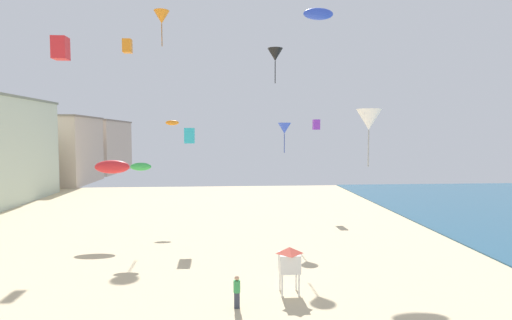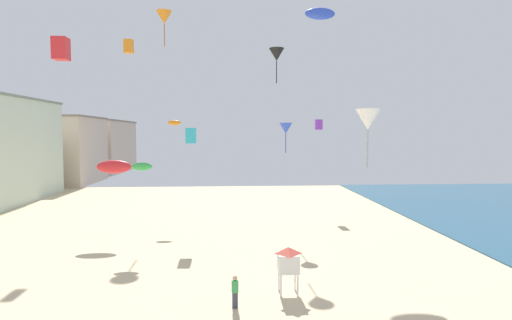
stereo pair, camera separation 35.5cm
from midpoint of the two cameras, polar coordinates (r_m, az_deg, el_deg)
boardwalk_hotel_far at (r=79.02m, az=-26.78°, el=1.29°), size 15.40×14.74×11.66m
boardwalk_hotel_distant at (r=98.47m, az=-21.96°, el=1.81°), size 14.89×21.64×11.60m
kite_flyer at (r=21.06m, az=-2.46°, el=-17.79°), size 0.34×0.34×1.64m
lifeguard_stand at (r=22.53m, az=5.02°, el=-13.86°), size 1.10×1.10×2.55m
kite_orange_box at (r=33.85m, az=-17.18°, el=15.03°), size 0.65×0.65×1.02m
kite_cyan_box at (r=35.04m, az=-8.86°, el=3.40°), size 0.84×0.84×1.31m
kite_green_parafoil at (r=31.64m, az=-15.45°, el=-0.90°), size 1.56×0.43×0.61m
kite_red_parafoil at (r=35.91m, az=-19.08°, el=-0.90°), size 2.86×0.80×1.11m
kite_white_delta at (r=22.15m, az=15.94°, el=5.49°), size 1.34×1.34×3.04m
kite_orange_delta at (r=47.37m, az=-12.58°, el=18.98°), size 1.67×1.67×3.79m
kite_orange_parafoil at (r=42.03m, az=-11.18°, el=5.16°), size 1.34×0.37×0.52m
kite_red_box at (r=25.95m, az=-25.40°, el=13.97°), size 0.79×0.79×1.25m
kite_blue_delta at (r=35.36m, az=4.50°, el=4.47°), size 1.15×1.15×2.61m
kite_blue_parafoil at (r=38.96m, az=9.26°, el=19.66°), size 2.71×0.75×1.06m
kite_purple_box_2 at (r=46.37m, az=9.04°, el=4.94°), size 0.73×0.73×1.15m
kite_black_delta at (r=36.12m, az=3.21°, el=14.58°), size 1.31×1.31×2.99m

